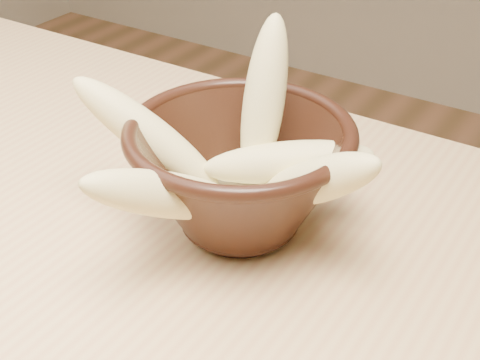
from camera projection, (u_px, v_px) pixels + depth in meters
bowl at (240, 171)px, 0.54m from camera, size 0.19×0.19×0.10m
milk_puddle at (240, 196)px, 0.56m from camera, size 0.10×0.10×0.01m
banana_upright at (264, 101)px, 0.54m from camera, size 0.05×0.08×0.14m
banana_left at (147, 134)px, 0.55m from camera, size 0.14×0.08×0.11m
banana_right at (317, 181)px, 0.50m from camera, size 0.13×0.06×0.10m
banana_across at (287, 162)px, 0.54m from camera, size 0.14×0.10×0.05m
banana_front at (169, 195)px, 0.48m from camera, size 0.08×0.15×0.10m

